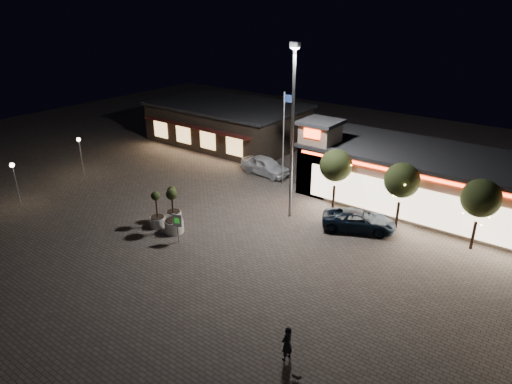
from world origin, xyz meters
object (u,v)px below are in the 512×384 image
Objects in this scene: planter_left at (157,216)px; pedestrian at (287,343)px; white_sedan at (265,166)px; planter_mid at (174,219)px; valet_sign at (177,223)px; pickup_truck at (359,220)px.

pedestrian is at bearing -20.35° from planter_left.
planter_mid reaches higher than white_sedan.
planter_mid reaches higher than pedestrian.
valet_sign reaches higher than white_sedan.
planter_left is 2.93m from valet_sign.
planter_mid is at bearing -102.55° from pedestrian.
valet_sign is (2.78, -13.73, 0.57)m from white_sedan.
planter_left is at bearing 101.18° from pickup_truck.
planter_mid is (1.52, -12.90, 0.16)m from white_sedan.
planter_left reaches higher than valet_sign.
white_sedan is at bearing 96.73° from planter_mid.
planter_mid is 1.60× the size of valet_sign.
planter_left is 0.83× the size of planter_mid.
pickup_truck is 12.83m from planter_mid.
pedestrian is (14.41, -18.36, 0.02)m from white_sedan.
white_sedan is 14.02m from valet_sign.
pedestrian is at bearing 168.13° from pickup_truck.
white_sedan is 23.34m from pedestrian.
valet_sign is (2.78, -0.71, 0.59)m from planter_left.
white_sedan reaches higher than pickup_truck.
pedestrian is 0.64× the size of planter_left.
pickup_truck is 1.56× the size of planter_mid.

